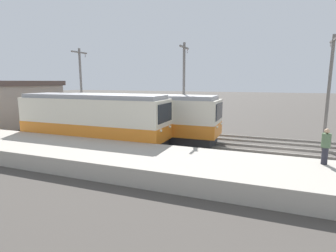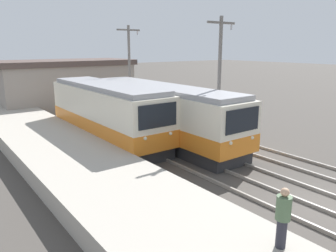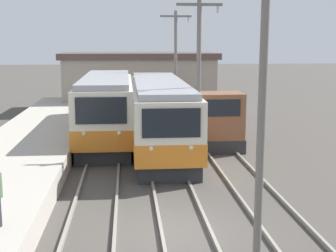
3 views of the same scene
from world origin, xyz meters
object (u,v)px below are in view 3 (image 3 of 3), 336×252
(commuter_train_left, at_px, (107,112))
(catenary_mast_mid, at_px, (199,76))
(commuter_train_center, at_px, (159,117))
(catenary_mast_near, at_px, (262,107))
(shunting_locomotive, at_px, (213,122))
(catenary_mast_far, at_px, (176,65))

(commuter_train_left, height_order, catenary_mast_mid, catenary_mast_mid)
(commuter_train_center, relative_size, catenary_mast_near, 1.79)
(shunting_locomotive, height_order, catenary_mast_near, catenary_mast_near)
(commuter_train_center, distance_m, catenary_mast_far, 6.88)
(commuter_train_left, distance_m, catenary_mast_near, 16.00)
(catenary_mast_near, bearing_deg, catenary_mast_mid, 90.00)
(commuter_train_center, bearing_deg, catenary_mast_far, 76.48)
(commuter_train_left, distance_m, catenary_mast_mid, 7.30)
(commuter_train_center, height_order, shunting_locomotive, commuter_train_center)
(shunting_locomotive, height_order, catenary_mast_far, catenary_mast_far)
(commuter_train_center, xyz_separation_m, catenary_mast_far, (1.51, 6.27, 2.40))
(commuter_train_left, relative_size, shunting_locomotive, 1.97)
(commuter_train_center, bearing_deg, catenary_mast_near, -83.57)
(commuter_train_center, height_order, catenary_mast_far, catenary_mast_far)
(shunting_locomotive, bearing_deg, catenary_mast_mid, -109.40)
(catenary_mast_near, xyz_separation_m, catenary_mast_mid, (0.00, 9.83, 0.00))
(shunting_locomotive, height_order, catenary_mast_mid, catenary_mast_mid)
(commuter_train_left, bearing_deg, commuter_train_center, -33.47)
(shunting_locomotive, bearing_deg, commuter_train_left, 168.62)
(commuter_train_center, relative_size, catenary_mast_mid, 1.79)
(catenary_mast_near, xyz_separation_m, catenary_mast_far, (0.00, 19.65, 0.00))
(shunting_locomotive, bearing_deg, commuter_train_center, -167.17)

